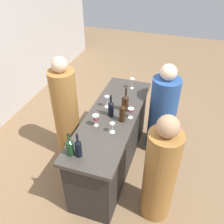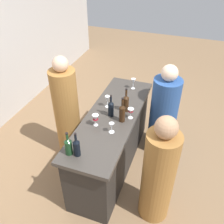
% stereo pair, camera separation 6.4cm
% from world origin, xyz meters
% --- Properties ---
extents(ground_plane, '(12.00, 12.00, 0.00)m').
position_xyz_m(ground_plane, '(0.00, 0.00, 0.00)').
color(ground_plane, '#846647').
extents(bar_counter, '(1.94, 0.63, 0.91)m').
position_xyz_m(bar_counter, '(0.00, 0.00, 0.46)').
color(bar_counter, '#2A2723').
rests_on(bar_counter, ground).
extents(wine_bottle_leftmost_olive_green, '(0.08, 0.08, 0.28)m').
position_xyz_m(wine_bottle_leftmost_olive_green, '(-0.79, 0.20, 1.02)').
color(wine_bottle_leftmost_olive_green, '#193D1E').
rests_on(wine_bottle_leftmost_olive_green, bar_counter).
extents(wine_bottle_second_left_near_black, '(0.07, 0.07, 0.30)m').
position_xyz_m(wine_bottle_second_left_near_black, '(-0.78, 0.11, 1.02)').
color(wine_bottle_second_left_near_black, black).
rests_on(wine_bottle_second_left_near_black, bar_counter).
extents(wine_bottle_center_amber_brown, '(0.07, 0.07, 0.34)m').
position_xyz_m(wine_bottle_center_amber_brown, '(-0.07, -0.16, 1.04)').
color(wine_bottle_center_amber_brown, '#331E0F').
rests_on(wine_bottle_center_amber_brown, bar_counter).
extents(wine_bottle_second_right_near_black, '(0.07, 0.07, 0.30)m').
position_xyz_m(wine_bottle_second_right_near_black, '(-0.01, 0.01, 1.03)').
color(wine_bottle_second_right_near_black, black).
rests_on(wine_bottle_second_right_near_black, bar_counter).
extents(wine_bottle_rightmost_amber_brown, '(0.08, 0.08, 0.33)m').
position_xyz_m(wine_bottle_rightmost_amber_brown, '(0.15, -0.13, 1.04)').
color(wine_bottle_rightmost_amber_brown, '#331E0F').
rests_on(wine_bottle_rightmost_amber_brown, bar_counter).
extents(wine_glass_near_left, '(0.08, 0.08, 0.14)m').
position_xyz_m(wine_glass_near_left, '(0.03, -0.24, 1.01)').
color(wine_glass_near_left, white).
rests_on(wine_glass_near_left, bar_counter).
extents(wine_glass_near_center, '(0.07, 0.07, 0.13)m').
position_xyz_m(wine_glass_near_center, '(-0.31, -0.11, 1.00)').
color(wine_glass_near_center, white).
rests_on(wine_glass_near_center, bar_counter).
extents(wine_glass_near_right, '(0.07, 0.07, 0.16)m').
position_xyz_m(wine_glass_near_right, '(0.74, -0.07, 1.03)').
color(wine_glass_near_right, white).
rests_on(wine_glass_near_right, bar_counter).
extents(wine_glass_far_left, '(0.08, 0.08, 0.15)m').
position_xyz_m(wine_glass_far_left, '(-0.26, 0.12, 1.01)').
color(wine_glass_far_left, white).
rests_on(wine_glass_far_left, bar_counter).
extents(wine_glass_far_center, '(0.07, 0.07, 0.17)m').
position_xyz_m(wine_glass_far_center, '(0.16, 0.12, 1.03)').
color(wine_glass_far_center, white).
rests_on(wine_glass_far_center, bar_counter).
extents(person_left_guest, '(0.52, 0.52, 1.44)m').
position_xyz_m(person_left_guest, '(0.59, -0.59, 0.65)').
color(person_left_guest, '#284C8C').
rests_on(person_left_guest, ground).
extents(person_center_guest, '(0.45, 0.45, 1.46)m').
position_xyz_m(person_center_guest, '(-0.55, -0.74, 0.67)').
color(person_center_guest, '#9E6B33').
rests_on(person_center_guest, ground).
extents(person_right_guest, '(0.37, 0.37, 1.59)m').
position_xyz_m(person_right_guest, '(0.06, 0.71, 0.73)').
color(person_right_guest, '#9E6B33').
rests_on(person_right_guest, ground).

